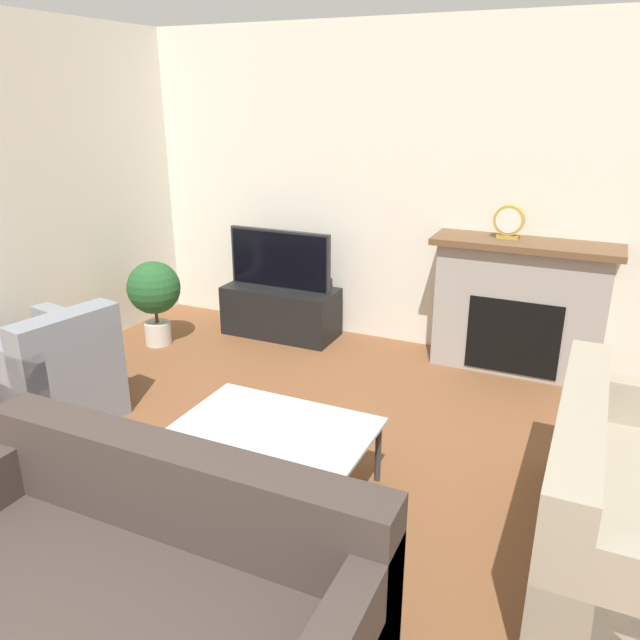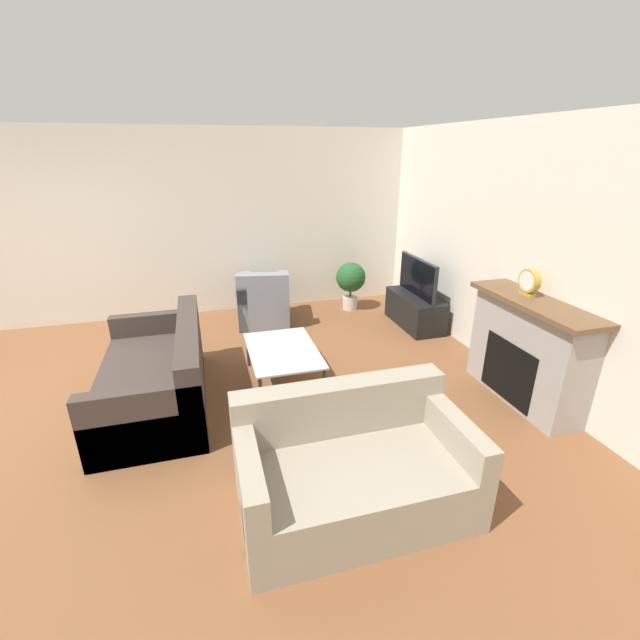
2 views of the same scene
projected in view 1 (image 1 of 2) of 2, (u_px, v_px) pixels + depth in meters
wall_back at (411, 191)px, 5.25m from camera, size 7.99×0.06×2.70m
fireplace at (520, 303)px, 4.94m from camera, size 1.40×0.45×1.07m
tv_stand at (281, 311)px, 5.77m from camera, size 1.04×0.47×0.45m
tv at (280, 259)px, 5.60m from camera, size 0.98×0.06×0.54m
couch_sectional at (132, 610)px, 2.37m from camera, size 1.86×0.96×0.82m
couch_loveseat at (639, 519)px, 2.87m from camera, size 0.92×1.59×0.82m
armchair_by_window at (48, 378)px, 4.26m from camera, size 0.99×0.86×0.82m
coffee_table at (274, 432)px, 3.45m from camera, size 1.08×0.72×0.40m
potted_plant at (154, 292)px, 5.46m from camera, size 0.46×0.46×0.76m
mantel_clock at (509, 221)px, 4.78m from camera, size 0.23×0.07×0.26m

